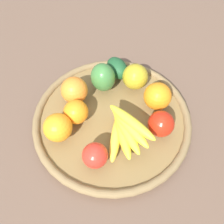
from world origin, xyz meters
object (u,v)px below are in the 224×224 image
Objects in this scene: orange_1 at (158,96)px; orange_3 at (74,90)px; banana_bunch at (125,130)px; apple_1 at (161,125)px; avocado at (117,68)px; orange_0 at (58,127)px; bell_pepper at (103,77)px; apple_0 at (95,155)px; apple_2 at (135,77)px; orange_2 at (76,112)px.

orange_3 is at bearing -165.00° from orange_1.
banana_bunch reaches higher than apple_1.
avocado is 1.07× the size of orange_1.
orange_0 is at bearing -161.86° from banana_bunch.
avocado is at bearing 153.70° from orange_1.
apple_0 is (0.07, -0.24, -0.01)m from bell_pepper.
orange_3 is 0.19m from apple_2.
apple_0 is (-0.05, -0.09, -0.01)m from banana_bunch.
orange_1 is 0.25m from apple_0.
apple_1 is 1.09× the size of apple_0.
apple_2 is (-0.03, 0.19, 0.00)m from banana_bunch.
avocado is 1.30× the size of apple_0.
apple_2 is 1.20× the size of apple_0.
bell_pepper reaches higher than orange_1.
apple_1 is 0.23m from bell_pepper.
orange_0 is 0.28m from apple_2.
apple_1 is at bearing 22.21° from orange_0.
apple_2 reaches higher than orange_0.
apple_0 is at bearing -50.96° from orange_3.
apple_2 reaches higher than orange_2.
apple_0 is (0.12, -0.04, -0.01)m from orange_0.
orange_0 reaches higher than avocado.
apple_1 is (0.26, 0.10, -0.00)m from orange_0.
orange_2 is (-0.20, -0.13, -0.01)m from orange_1.
avocado is at bearing 138.14° from apple_1.
banana_bunch is at bearing 62.94° from apple_0.
banana_bunch is 0.18m from orange_0.
bell_pepper is at bearing -154.78° from apple_2.
avocado is at bearing 114.71° from banana_bunch.
bell_pepper is (-0.09, -0.04, 0.01)m from apple_2.
banana_bunch is 1.96× the size of apple_2.
apple_2 is at bearing -19.86° from avocado.
orange_3 reaches higher than orange_0.
bell_pepper is 0.14m from orange_2.
apple_2 is (0.15, 0.11, -0.00)m from orange_3.
avocado is 0.17m from orange_1.
orange_0 is 0.96× the size of orange_1.
orange_1 reaches higher than apple_2.
banana_bunch is at bearing -3.44° from orange_2.
apple_1 reaches higher than avocado.
orange_3 is 0.24m from orange_1.
apple_2 is 1.10× the size of apple_1.
avocado is at bearing 160.14° from apple_2.
banana_bunch is 0.15m from orange_1.
avocado is 0.94× the size of bell_pepper.
apple_1 is 0.10m from orange_1.
orange_1 is (0.24, 0.06, 0.00)m from orange_3.
apple_2 is 1.14× the size of orange_2.
orange_1 is at bearing 40.97° from orange_0.
orange_1 is (0.22, 0.19, 0.00)m from orange_0.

